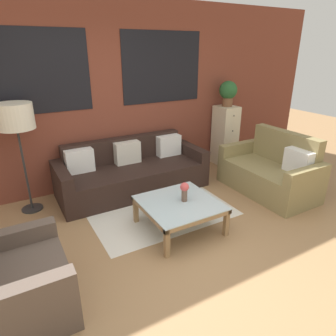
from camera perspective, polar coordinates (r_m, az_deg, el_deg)
name	(u,v)px	position (r m, az deg, el deg)	size (l,w,h in m)	color
ground_plane	(194,263)	(3.30, 4.93, -17.59)	(16.00, 16.00, 0.00)	#9E754C
wall_back_brick	(107,96)	(4.80, -11.56, 13.25)	(8.40, 0.09, 2.80)	brown
rug	(157,208)	(4.26, -2.02, -7.58)	(1.89, 1.45, 0.00)	silver
couch_dark	(132,173)	(4.71, -6.88, -0.90)	(2.27, 0.88, 0.78)	black
settee_vintage	(271,173)	(4.88, 19.03, -0.82)	(0.80, 1.45, 0.92)	olive
armchair_corner	(13,285)	(2.95, -27.40, -19.13)	(0.80, 0.94, 0.84)	brown
coffee_table	(179,206)	(3.66, 2.19, -7.23)	(0.88, 0.88, 0.37)	silver
floor_lamp	(15,119)	(4.21, -27.09, 8.25)	(0.45, 0.45, 1.47)	#2D2D2D
drawer_cabinet	(225,136)	(5.80, 10.78, 6.09)	(0.36, 0.42, 1.10)	beige
potted_plant	(228,92)	(5.64, 11.38, 14.06)	(0.32, 0.32, 0.45)	brown
flower_vase	(184,190)	(3.60, 3.16, -4.24)	(0.11, 0.11, 0.24)	brown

